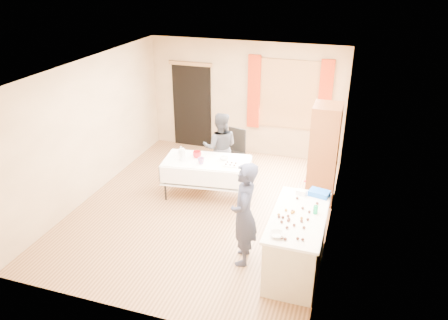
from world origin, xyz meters
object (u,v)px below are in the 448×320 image
(counter, at_px, (297,242))
(girl, at_px, (244,214))
(party_table, at_px, (207,174))
(cabinet, at_px, (324,154))
(woman, at_px, (220,148))
(chair, at_px, (233,161))

(counter, distance_m, girl, 0.86)
(party_table, bearing_deg, cabinet, 6.54)
(counter, height_order, girl, girl)
(cabinet, relative_size, counter, 1.18)
(girl, bearing_deg, cabinet, 148.02)
(cabinet, relative_size, woman, 1.28)
(party_table, height_order, girl, girl)
(counter, bearing_deg, girl, -175.89)
(chair, bearing_deg, cabinet, -3.68)
(cabinet, height_order, chair, cabinet)
(counter, height_order, woman, woman)
(cabinet, xyz_separation_m, counter, (-0.10, -2.19, -0.49))
(chair, distance_m, woman, 0.62)
(cabinet, xyz_separation_m, party_table, (-2.10, -0.51, -0.50))
(cabinet, bearing_deg, counter, -92.61)
(chair, distance_m, girl, 3.04)
(counter, distance_m, woman, 3.07)
(party_table, relative_size, woman, 1.17)
(chair, relative_size, girl, 0.60)
(counter, bearing_deg, party_table, 139.99)
(counter, relative_size, woman, 1.08)
(girl, xyz_separation_m, woman, (-1.17, 2.41, -0.08))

